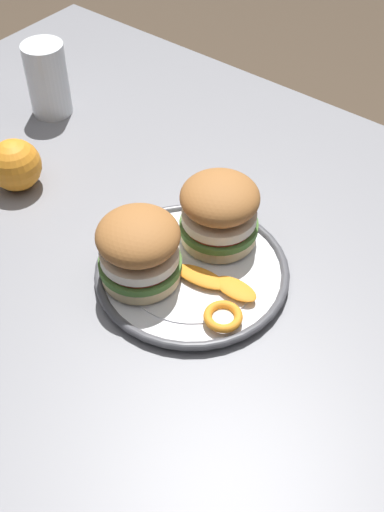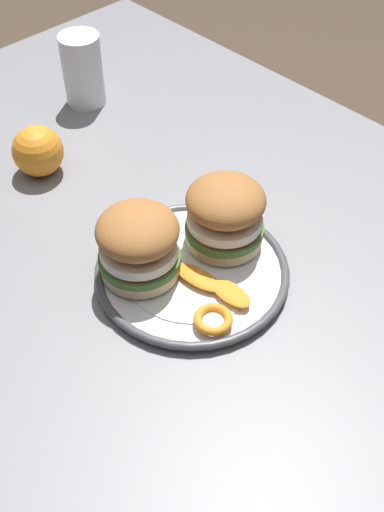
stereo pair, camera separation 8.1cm
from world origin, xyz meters
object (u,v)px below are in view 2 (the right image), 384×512
dining_table (184,286)px  sandwich_half_left (138,243)px  dinner_plate (192,272)px  sandwich_half_right (225,213)px  drinking_glass (83,73)px  whole_orange (38,151)px

dining_table → sandwich_half_left: (0.01, -0.09, 0.17)m
dinner_plate → sandwich_half_left: 0.09m
sandwich_half_left → sandwich_half_right: (0.04, 0.12, 0.00)m
dinner_plate → sandwich_half_right: 0.09m
dinner_plate → sandwich_half_right: bearing=95.7°
dinner_plate → drinking_glass: size_ratio=2.05×
sandwich_half_left → whole_orange: 0.29m
dinner_plate → whole_orange: 0.33m
dinner_plate → drinking_glass: bearing=160.1°
sandwich_half_left → whole_orange: size_ratio=1.67×
dining_table → drinking_glass: (-0.39, 0.12, 0.15)m
whole_orange → dinner_plate: bearing=2.7°
dinner_plate → whole_orange: bearing=-177.3°
sandwich_half_left → dining_table: bearing=97.8°
sandwich_half_right → drinking_glass: (-0.44, 0.09, -0.01)m
drinking_glass → whole_orange: drinking_glass is taller
dinner_plate → dining_table: bearing=146.8°
sandwich_half_left → sandwich_half_right: bearing=72.7°
sandwich_half_right → whole_orange: size_ratio=1.55×
sandwich_half_right → drinking_glass: size_ratio=0.97×
sandwich_half_left → whole_orange: (-0.29, 0.04, -0.03)m
dining_table → sandwich_half_right: (0.05, 0.03, 0.17)m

